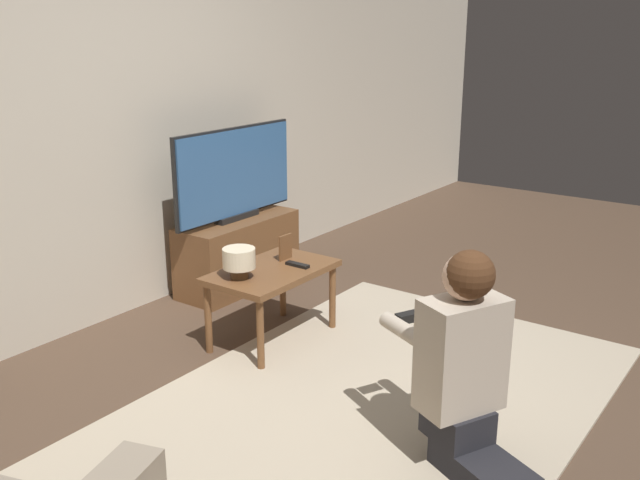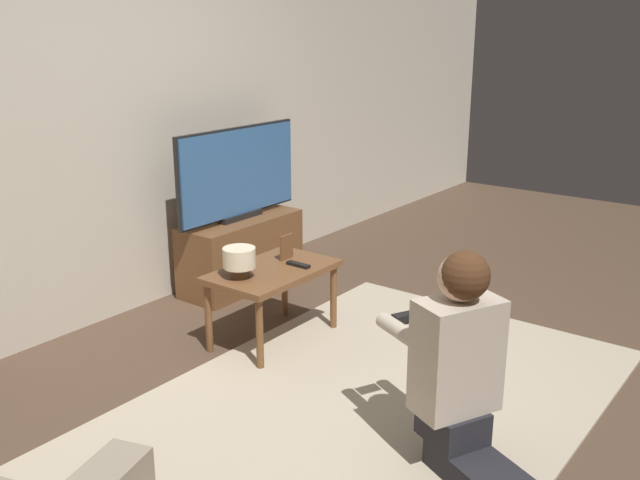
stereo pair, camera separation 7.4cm
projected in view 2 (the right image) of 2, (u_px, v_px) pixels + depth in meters
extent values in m
plane|color=brown|center=(365.00, 408.00, 3.45)|extent=(10.00, 10.00, 0.00)
cube|color=beige|center=(95.00, 109.00, 4.18)|extent=(10.00, 0.06, 2.60)
cube|color=#BCAD93|center=(365.00, 406.00, 3.44)|extent=(2.85, 1.88, 0.02)
cube|color=brown|center=(241.00, 253.00, 4.98)|extent=(0.92, 0.36, 0.49)
cube|color=black|center=(240.00, 216.00, 4.90)|extent=(0.37, 0.08, 0.04)
cube|color=black|center=(238.00, 172.00, 4.82)|extent=(1.10, 0.03, 0.61)
cube|color=#38669E|center=(239.00, 172.00, 4.81)|extent=(1.07, 0.04, 0.58)
cube|color=brown|center=(272.00, 271.00, 4.06)|extent=(0.74, 0.46, 0.04)
cylinder|color=brown|center=(260.00, 335.00, 3.76)|extent=(0.04, 0.04, 0.41)
cylinder|color=brown|center=(333.00, 298.00, 4.27)|extent=(0.04, 0.04, 0.41)
cylinder|color=brown|center=(209.00, 318.00, 3.98)|extent=(0.04, 0.04, 0.41)
cylinder|color=brown|center=(284.00, 284.00, 4.49)|extent=(0.04, 0.04, 0.41)
cube|color=#232328|center=(477.00, 471.00, 2.84)|extent=(0.39, 0.49, 0.11)
cube|color=#232328|center=(453.00, 423.00, 2.95)|extent=(0.30, 0.31, 0.14)
cube|color=#C1B29E|center=(457.00, 356.00, 2.86)|extent=(0.39, 0.33, 0.48)
sphere|color=#DBAD8E|center=(462.00, 277.00, 2.76)|extent=(0.19, 0.19, 0.19)
sphere|color=#4C2D19|center=(465.00, 276.00, 2.74)|extent=(0.19, 0.19, 0.19)
cube|color=black|center=(406.00, 318.00, 3.17)|extent=(0.13, 0.10, 0.04)
cylinder|color=#C1B29E|center=(440.00, 323.00, 3.11)|extent=(0.19, 0.30, 0.07)
cylinder|color=#C1B29E|center=(401.00, 332.00, 3.02)|extent=(0.19, 0.30, 0.07)
cube|color=brown|center=(287.00, 247.00, 4.20)|extent=(0.11, 0.01, 0.15)
cylinder|color=#4C3823|center=(240.00, 272.00, 3.90)|extent=(0.10, 0.10, 0.06)
cylinder|color=beige|center=(239.00, 258.00, 3.88)|extent=(0.18, 0.18, 0.11)
cube|color=black|center=(298.00, 265.00, 4.09)|extent=(0.04, 0.15, 0.02)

